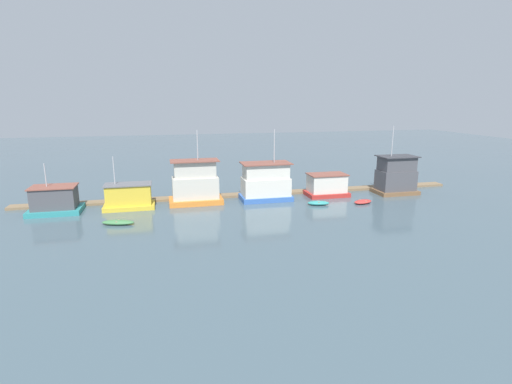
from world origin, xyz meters
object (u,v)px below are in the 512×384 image
at_px(houseboat_red, 327,185).
at_px(mooring_post_near_left, 407,184).
at_px(houseboat_yellow, 129,197).
at_px(mooring_post_centre, 183,196).
at_px(houseboat_brown, 396,176).
at_px(houseboat_teal, 55,200).
at_px(dinghy_red, 363,202).
at_px(dinghy_green, 118,222).
at_px(houseboat_blue, 266,183).
at_px(mooring_post_far_left, 118,198).
at_px(houseboat_orange, 195,185).
at_px(dinghy_teal, 318,203).

xyz_separation_m(houseboat_red, mooring_post_near_left, (13.23, 1.37, -0.72)).
bearing_deg(houseboat_yellow, mooring_post_centre, 16.69).
bearing_deg(houseboat_brown, houseboat_teal, 179.57).
distance_m(houseboat_teal, dinghy_red, 37.09).
height_order(dinghy_green, mooring_post_centre, mooring_post_centre).
distance_m(houseboat_blue, houseboat_brown, 18.51).
distance_m(houseboat_yellow, dinghy_green, 6.58).
xyz_separation_m(houseboat_blue, mooring_post_far_left, (-18.60, 1.65, -1.45)).
distance_m(houseboat_orange, houseboat_red, 17.73).
distance_m(houseboat_blue, dinghy_green, 19.13).
height_order(houseboat_blue, dinghy_teal, houseboat_blue).
bearing_deg(houseboat_red, houseboat_yellow, -178.74).
relative_size(houseboat_brown, mooring_post_near_left, 6.64).
distance_m(houseboat_blue, dinghy_teal, 7.33).
relative_size(houseboat_orange, houseboat_blue, 1.01).
xyz_separation_m(houseboat_red, dinghy_red, (2.89, -4.88, -1.21)).
height_order(houseboat_teal, mooring_post_centre, houseboat_teal).
relative_size(houseboat_brown, dinghy_green, 2.60).
relative_size(houseboat_teal, mooring_post_near_left, 4.12).
distance_m(houseboat_blue, mooring_post_centre, 10.88).
relative_size(dinghy_green, mooring_post_centre, 2.67).
xyz_separation_m(houseboat_teal, houseboat_orange, (16.22, 0.58, 0.96)).
distance_m(houseboat_yellow, houseboat_red, 25.74).
xyz_separation_m(houseboat_yellow, houseboat_red, (25.73, 0.57, -0.00)).
xyz_separation_m(houseboat_teal, dinghy_red, (36.81, -4.32, -1.24)).
height_order(houseboat_orange, houseboat_blue, houseboat_orange).
xyz_separation_m(houseboat_blue, dinghy_green, (-17.80, -6.71, -2.04)).
bearing_deg(houseboat_teal, dinghy_red, -6.70).
relative_size(houseboat_red, mooring_post_far_left, 3.30).
height_order(houseboat_blue, houseboat_red, houseboat_blue).
bearing_deg(houseboat_teal, mooring_post_near_left, 2.34).
xyz_separation_m(houseboat_blue, mooring_post_centre, (-10.63, 1.65, -1.62)).
height_order(houseboat_brown, mooring_post_far_left, houseboat_brown).
height_order(dinghy_teal, dinghy_red, dinghy_teal).
height_order(houseboat_red, dinghy_green, houseboat_red).
bearing_deg(dinghy_green, dinghy_red, 4.12).
height_order(houseboat_red, mooring_post_centre, houseboat_red).
relative_size(houseboat_yellow, mooring_post_near_left, 4.52).
bearing_deg(houseboat_brown, mooring_post_centre, 175.58).
height_order(dinghy_teal, mooring_post_near_left, mooring_post_near_left).
bearing_deg(houseboat_red, houseboat_orange, 179.92).
bearing_deg(houseboat_orange, houseboat_teal, -177.94).
bearing_deg(houseboat_yellow, houseboat_teal, 179.96).
bearing_deg(houseboat_orange, dinghy_red, -13.41).
xyz_separation_m(houseboat_brown, dinghy_teal, (-12.80, -3.53, -2.18)).
height_order(mooring_post_centre, mooring_post_far_left, mooring_post_far_left).
xyz_separation_m(houseboat_yellow, dinghy_green, (-0.72, -6.43, -1.18)).
bearing_deg(houseboat_teal, dinghy_green, -40.72).
height_order(dinghy_teal, mooring_post_far_left, mooring_post_far_left).
bearing_deg(mooring_post_centre, houseboat_brown, -4.42).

